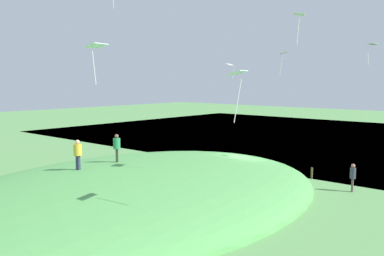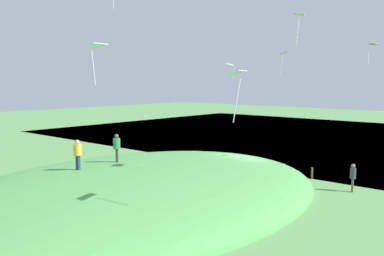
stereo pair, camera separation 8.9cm
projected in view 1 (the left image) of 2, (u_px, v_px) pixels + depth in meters
ground_plane at (241, 177)px, 31.49m from camera, size 160.00×160.00×0.00m
lake_water at (365, 142)px, 50.98m from camera, size 46.47×80.00×0.40m
grass_hill at (137, 197)px, 26.00m from camera, size 27.89×19.07×4.07m
person_walking_path at (117, 145)px, 26.62m from camera, size 0.63×0.63×1.78m
person_near_shore at (78, 151)px, 24.56m from camera, size 0.50×0.50×1.76m
person_on_hilltop at (353, 174)px, 27.07m from camera, size 0.41×0.41×1.84m
kite_0 at (230, 65)px, 33.32m from camera, size 0.67×0.49×1.18m
kite_1 at (283, 55)px, 31.97m from camera, size 0.91×0.80×1.78m
kite_4 at (96, 48)px, 18.86m from camera, size 1.09×0.87×1.83m
kite_5 at (299, 16)px, 21.31m from camera, size 0.93×0.81×1.60m
kite_7 at (372, 46)px, 26.99m from camera, size 0.80×0.80×1.39m
kite_9 at (237, 76)px, 16.80m from camera, size 1.04×0.83×2.09m
mooring_post at (312, 173)px, 30.88m from camera, size 0.14×0.14×0.81m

